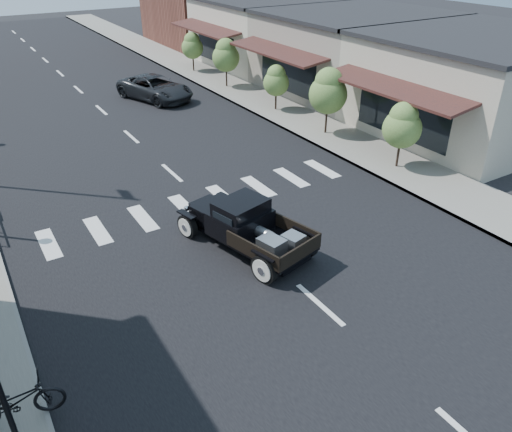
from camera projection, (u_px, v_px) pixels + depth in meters
ground at (261, 252)px, 15.72m from camera, size 120.00×120.00×0.00m
road at (112, 120)px, 26.80m from camera, size 14.00×80.00×0.02m
road_markings at (146, 150)px, 23.11m from camera, size 12.00×60.00×0.06m
sidewalk_right at (248, 95)px, 30.65m from camera, size 3.00×80.00×0.15m
storefront_near at (476, 86)px, 24.41m from camera, size 10.00×9.00×4.50m
storefront_mid at (353, 53)px, 31.07m from camera, size 10.00×9.00×4.50m
storefront_far at (274, 32)px, 37.73m from camera, size 10.00×9.00×4.50m
far_building_right at (217, 0)px, 44.73m from camera, size 11.00×10.00×7.00m
lamp_post_a at (6, 406)px, 8.37m from camera, size 0.36×0.36×3.40m
small_tree_a at (401, 136)px, 20.52m from camera, size 1.60×1.60×2.66m
small_tree_b at (327, 102)px, 23.98m from camera, size 1.84×1.84×3.06m
small_tree_c at (276, 88)px, 27.45m from camera, size 1.41×1.41×2.36m
small_tree_d at (226, 63)px, 31.54m from camera, size 1.72×1.72×2.86m
small_tree_e at (193, 52)px, 35.27m from camera, size 1.51×1.51×2.52m
hotrod_pickup at (246, 225)px, 15.55m from camera, size 3.32×5.17×1.65m
second_car at (155, 88)px, 29.76m from camera, size 3.83×5.51×1.40m
motorcycle at (15, 401)px, 9.94m from camera, size 1.97×1.00×0.99m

